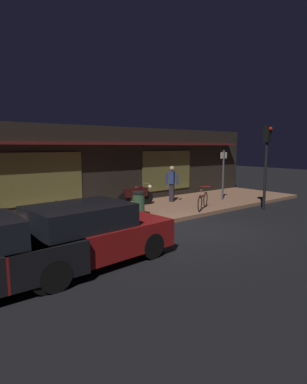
% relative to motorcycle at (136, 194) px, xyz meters
% --- Properties ---
extents(ground_plane, '(60.00, 60.00, 0.00)m').
position_rel_motorcycle_xyz_m(ground_plane, '(-0.49, -3.98, -0.65)').
color(ground_plane, black).
extents(sidewalk_slab, '(18.00, 4.00, 0.15)m').
position_rel_motorcycle_xyz_m(sidewalk_slab, '(-0.49, -0.98, -0.57)').
color(sidewalk_slab, '#8C6047').
rests_on(sidewalk_slab, ground_plane).
extents(storefront_building, '(18.00, 3.30, 3.60)m').
position_rel_motorcycle_xyz_m(storefront_building, '(-0.49, 2.41, 1.16)').
color(storefront_building, black).
rests_on(storefront_building, ground_plane).
extents(motorcycle, '(1.70, 0.58, 0.97)m').
position_rel_motorcycle_xyz_m(motorcycle, '(0.00, 0.00, 0.00)').
color(motorcycle, black).
rests_on(motorcycle, sidewalk_slab).
extents(bicycle_parked, '(1.47, 0.84, 0.91)m').
position_rel_motorcycle_xyz_m(bicycle_parked, '(1.61, -2.44, -0.14)').
color(bicycle_parked, black).
rests_on(bicycle_parked, sidewalk_slab).
extents(bicycle_extra, '(1.63, 0.51, 0.91)m').
position_rel_motorcycle_xyz_m(bicycle_extra, '(-4.69, -1.62, -0.14)').
color(bicycle_extra, black).
rests_on(bicycle_extra, sidewalk_slab).
extents(person_bystander, '(0.44, 0.54, 1.67)m').
position_rel_motorcycle_xyz_m(person_bystander, '(1.86, -0.27, 0.38)').
color(person_bystander, '#28232D').
rests_on(person_bystander, sidewalk_slab).
extents(sign_post, '(0.44, 0.09, 2.40)m').
position_rel_motorcycle_xyz_m(sign_post, '(4.17, -1.41, 0.86)').
color(sign_post, '#47474C').
rests_on(sign_post, sidewalk_slab).
extents(trash_bin, '(0.48, 0.48, 0.93)m').
position_rel_motorcycle_xyz_m(trash_bin, '(-1.22, -1.83, -0.03)').
color(trash_bin, '#2D4C33').
rests_on(trash_bin, sidewalk_slab).
extents(traffic_light_pole, '(0.24, 0.33, 3.60)m').
position_rel_motorcycle_xyz_m(traffic_light_pole, '(4.18, -3.66, 1.83)').
color(traffic_light_pole, black).
rests_on(traffic_light_pole, ground_plane).
extents(parked_car_far, '(4.21, 2.04, 1.42)m').
position_rel_motorcycle_xyz_m(parked_car_far, '(-4.81, -4.58, 0.06)').
color(parked_car_far, black).
rests_on(parked_car_far, ground_plane).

